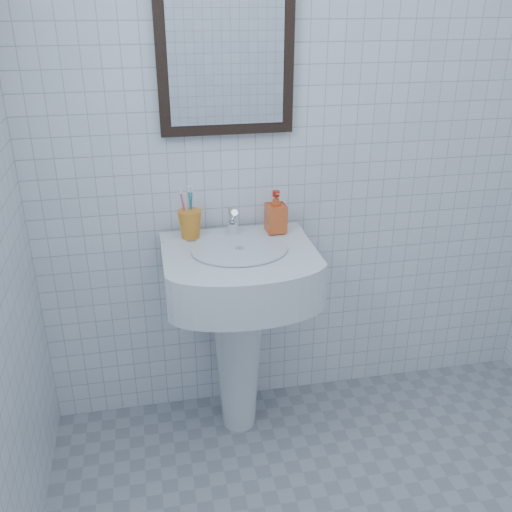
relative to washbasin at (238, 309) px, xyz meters
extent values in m
cube|color=white|center=(0.32, 0.21, 0.67)|extent=(2.20, 0.02, 2.50)
cone|color=white|center=(0.00, 0.02, -0.23)|extent=(0.22, 0.22, 0.71)
cube|color=white|center=(0.00, -0.03, 0.19)|extent=(0.57, 0.40, 0.17)
cube|color=white|center=(0.00, 0.13, 0.26)|extent=(0.57, 0.10, 0.03)
cylinder|color=silver|center=(0.00, -0.06, 0.28)|extent=(0.35, 0.35, 0.01)
cylinder|color=silver|center=(0.00, 0.11, 0.30)|extent=(0.05, 0.05, 0.05)
cylinder|color=silver|center=(0.00, 0.09, 0.36)|extent=(0.03, 0.09, 0.08)
cylinder|color=silver|center=(0.00, 0.12, 0.34)|extent=(0.03, 0.05, 0.09)
imported|color=#C13E12|center=(0.17, 0.10, 0.36)|extent=(0.08, 0.08, 0.17)
cube|color=black|center=(0.00, 0.20, 0.97)|extent=(0.50, 0.04, 0.62)
cube|color=white|center=(0.00, 0.18, 0.97)|extent=(0.42, 0.00, 0.54)
camera|label=1|loc=(-0.32, -1.94, 1.13)|focal=40.00mm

